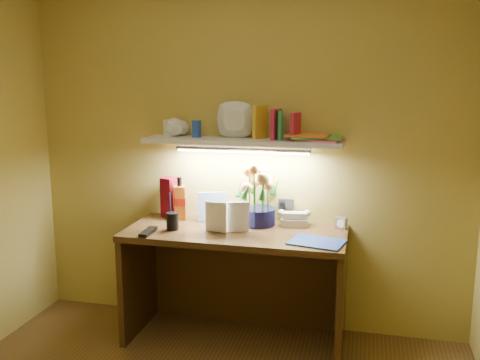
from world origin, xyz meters
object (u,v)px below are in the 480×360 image
object	(u,v)px
desk_clock	(341,223)
whisky_bottle	(180,198)
desk	(235,286)
flower_bouquet	(258,196)
telephone	(294,218)

from	to	relation	value
desk_clock	whisky_bottle	distance (m)	1.09
desk	flower_bouquet	distance (m)	0.61
flower_bouquet	desk_clock	size ratio (longest dim) A/B	5.18
flower_bouquet	whisky_bottle	bearing A→B (deg)	178.74
telephone	whisky_bottle	world-z (taller)	whisky_bottle
desk	whisky_bottle	distance (m)	0.70
telephone	desk_clock	bearing A→B (deg)	-8.77
flower_bouquet	desk_clock	distance (m)	0.56
telephone	whisky_bottle	bearing A→B (deg)	173.01
desk	whisky_bottle	xyz separation A→B (m)	(-0.43, 0.18, 0.52)
flower_bouquet	whisky_bottle	size ratio (longest dim) A/B	1.33
flower_bouquet	desk_clock	world-z (taller)	flower_bouquet
flower_bouquet	desk_clock	bearing A→B (deg)	3.59
whisky_bottle	desk_clock	bearing A→B (deg)	1.14
whisky_bottle	telephone	bearing A→B (deg)	1.63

